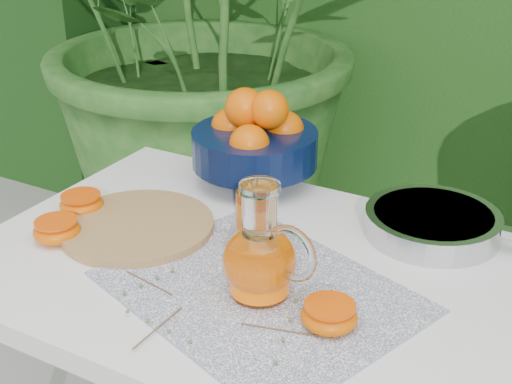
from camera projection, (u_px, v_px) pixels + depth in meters
The scene contains 10 objects.
potted_plant_left at pixel (223, 8), 2.46m from camera, with size 1.85×1.85×1.85m, color #1D511C.
white_table at pixel (251, 300), 1.30m from camera, with size 1.00×0.70×0.75m.
placemat at pixel (259, 291), 1.18m from camera, with size 0.49×0.38×0.00m, color #0D184B.
cutting_board at pixel (137, 227), 1.37m from camera, with size 0.29×0.29×0.02m, color #A28149.
fruit_bowl at pixel (255, 140), 1.54m from camera, with size 0.35×0.35×0.22m.
juice_pitcher at pixel (261, 258), 1.14m from camera, with size 0.18×0.14×0.20m.
juice_tumbler at pixel (256, 219), 1.30m from camera, with size 0.09×0.09×0.10m.
saute_pan at pixel (434, 223), 1.35m from camera, with size 0.45×0.26×0.05m.
orange_halves at pixel (143, 244), 1.28m from camera, with size 0.69×0.21×0.04m.
thyme_sprigs at pixel (199, 313), 1.12m from camera, with size 0.39×0.23×0.01m.
Camera 1 is at (0.47, -0.97, 1.41)m, focal length 50.00 mm.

